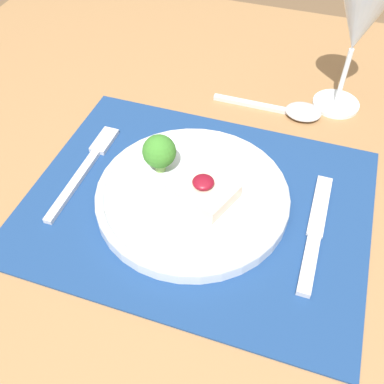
% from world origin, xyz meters
% --- Properties ---
extents(dining_table, '(1.17, 1.18, 0.77)m').
position_xyz_m(dining_table, '(0.00, 0.00, 0.68)').
color(dining_table, olive).
rests_on(dining_table, ground_plane).
extents(placemat, '(0.45, 0.35, 0.00)m').
position_xyz_m(placemat, '(0.00, 0.00, 0.77)').
color(placemat, navy).
rests_on(placemat, dining_table).
extents(dinner_plate, '(0.25, 0.25, 0.07)m').
position_xyz_m(dinner_plate, '(-0.01, -0.00, 0.79)').
color(dinner_plate, silver).
rests_on(dinner_plate, placemat).
extents(fork, '(0.02, 0.19, 0.01)m').
position_xyz_m(fork, '(-0.17, 0.02, 0.78)').
color(fork, silver).
rests_on(fork, placemat).
extents(knife, '(0.02, 0.19, 0.01)m').
position_xyz_m(knife, '(0.16, -0.01, 0.78)').
color(knife, silver).
rests_on(knife, placemat).
extents(spoon, '(0.18, 0.05, 0.02)m').
position_xyz_m(spoon, '(0.09, 0.23, 0.78)').
color(spoon, silver).
rests_on(spoon, dining_table).
extents(wine_glass_near, '(0.08, 0.08, 0.20)m').
position_xyz_m(wine_glass_near, '(0.15, 0.28, 0.91)').
color(wine_glass_near, white).
rests_on(wine_glass_near, dining_table).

